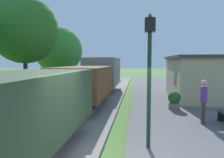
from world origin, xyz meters
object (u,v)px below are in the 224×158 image
object	(u,v)px
tree_trackside_far	(24,30)
tree_field_left	(59,51)
station_hut	(197,77)
potted_planter	(174,100)
lamp_post_near	(150,56)
bench_down_platform	(177,84)
person_waiting	(204,100)
freight_train	(87,82)

from	to	relation	value
tree_trackside_far	tree_field_left	world-z (taller)	tree_trackside_far
station_hut	potted_planter	world-z (taller)	station_hut
lamp_post_near	tree_field_left	xyz separation A→B (m)	(-7.74, 13.69, 0.92)
station_hut	bench_down_platform	xyz separation A→B (m)	(-0.38, 4.59, -0.93)
potted_planter	tree_trackside_far	bearing A→B (deg)	163.43
bench_down_platform	potted_planter	distance (m)	8.23
bench_down_platform	station_hut	bearing A→B (deg)	-85.32
tree_field_left	tree_trackside_far	bearing A→B (deg)	-91.72
person_waiting	tree_trackside_far	bearing A→B (deg)	-11.65
station_hut	tree_trackside_far	size ratio (longest dim) A/B	0.82
person_waiting	freight_train	bearing A→B (deg)	-17.41
potted_planter	lamp_post_near	distance (m)	5.67
bench_down_platform	tree_trackside_far	xyz separation A→B (m)	(-11.11, -5.24, 4.07)
lamp_post_near	person_waiting	bearing A→B (deg)	49.34
station_hut	tree_field_left	size ratio (longest dim) A/B	0.97
bench_down_platform	person_waiting	bearing A→B (deg)	-95.22
station_hut	tree_trackside_far	bearing A→B (deg)	-176.75
tree_trackside_far	station_hut	bearing A→B (deg)	3.25
station_hut	tree_trackside_far	xyz separation A→B (m)	(-11.49, -0.65, 3.14)
freight_train	tree_trackside_far	distance (m)	5.97
lamp_post_near	potted_planter	bearing A→B (deg)	72.86
person_waiting	bench_down_platform	bearing A→B (deg)	-79.45
bench_down_platform	lamp_post_near	world-z (taller)	lamp_post_near
station_hut	potted_planter	size ratio (longest dim) A/B	6.33
person_waiting	tree_trackside_far	world-z (taller)	tree_trackside_far
bench_down_platform	tree_trackside_far	bearing A→B (deg)	-154.74
potted_planter	tree_trackside_far	world-z (taller)	tree_trackside_far
potted_planter	station_hut	bearing A→B (deg)	59.91
freight_train	station_hut	world-z (taller)	station_hut
freight_train	person_waiting	distance (m)	6.54
station_hut	tree_field_left	xyz separation A→B (m)	(-11.31, 5.18, 2.07)
station_hut	lamp_post_near	xyz separation A→B (m)	(-3.57, -8.52, 1.15)
station_hut	lamp_post_near	bearing A→B (deg)	-112.73
station_hut	person_waiting	world-z (taller)	station_hut
freight_train	lamp_post_near	bearing A→B (deg)	-62.36
person_waiting	station_hut	bearing A→B (deg)	-86.95
freight_train	tree_field_left	size ratio (longest dim) A/B	3.26
person_waiting	tree_trackside_far	size ratio (longest dim) A/B	0.24
tree_field_left	station_hut	bearing A→B (deg)	-24.59
person_waiting	lamp_post_near	size ratio (longest dim) A/B	0.46
bench_down_platform	person_waiting	distance (m)	10.56
freight_train	tree_trackside_far	size ratio (longest dim) A/B	2.74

